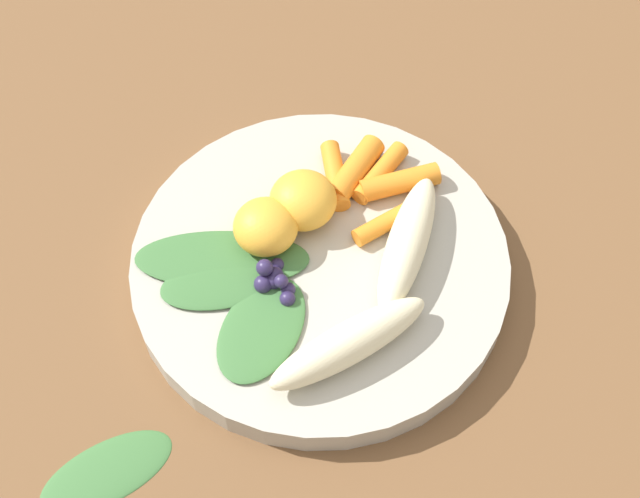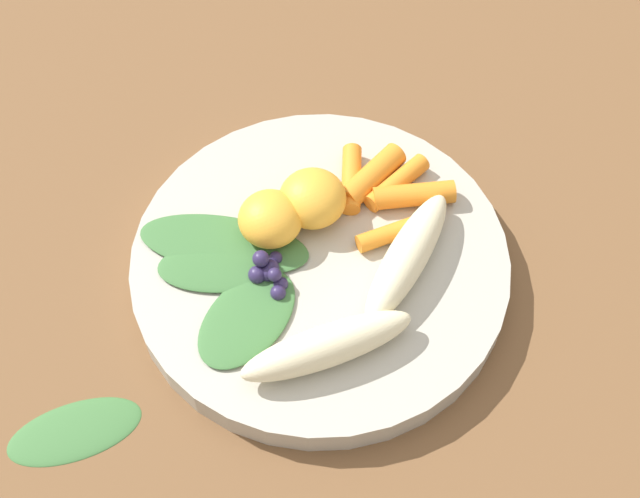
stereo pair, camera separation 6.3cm
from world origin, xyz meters
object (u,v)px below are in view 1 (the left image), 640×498
bowl (320,265)px  orange_segment_near (266,227)px  banana_peeled_right (349,343)px  kale_leaf_stray (106,471)px  banana_peeled_left (407,243)px

bowl → orange_segment_near: orange_segment_near is taller
banana_peeled_right → kale_leaf_stray: 0.18m
orange_segment_near → kale_leaf_stray: size_ratio=0.52×
bowl → banana_peeled_left: (-0.06, 0.02, 0.03)m
banana_peeled_left → orange_segment_near: size_ratio=2.57×
banana_peeled_left → banana_peeled_right: (0.07, 0.06, 0.00)m
banana_peeled_left → kale_leaf_stray: bearing=145.4°
bowl → kale_leaf_stray: size_ratio=3.05×
bowl → kale_leaf_stray: (0.19, 0.10, -0.01)m
banana_peeled_right → orange_segment_near: bearing=91.0°
banana_peeled_right → kale_leaf_stray: bearing=173.7°
bowl → orange_segment_near: (0.03, -0.03, 0.03)m
kale_leaf_stray → banana_peeled_right: bearing=176.1°
banana_peeled_right → orange_segment_near: orange_segment_near is taller
banana_peeled_left → kale_leaf_stray: banana_peeled_left is taller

